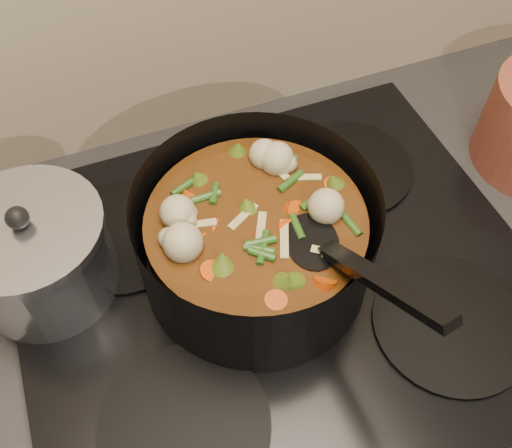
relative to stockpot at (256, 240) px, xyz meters
name	(u,v)px	position (x,y,z in m)	size (l,w,h in m)	color
counter	(271,407)	(0.02, -0.02, -0.54)	(2.64, 0.64, 0.91)	brown
stovetop	(279,281)	(0.02, -0.02, -0.07)	(0.62, 0.54, 0.03)	black
stockpot	(256,240)	(0.00, 0.00, 0.00)	(0.28, 0.36, 0.20)	black
saucepan	(38,255)	(-0.24, 0.07, 0.00)	(0.17, 0.17, 0.14)	silver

